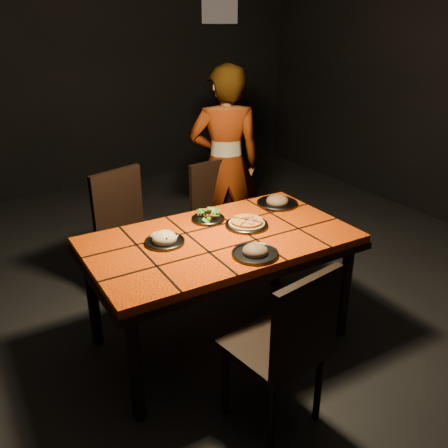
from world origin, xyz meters
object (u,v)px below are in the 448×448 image
plate_pizza (247,224)px  diner (225,165)px  chair_near (287,342)px  chair_far_left (128,226)px  dining_table (220,248)px  plate_pasta (165,240)px  chair_far_right (218,209)px

plate_pizza → diner: bearing=66.2°
chair_near → chair_far_left: chair_far_left is taller
dining_table → plate_pasta: plate_pasta is taller
plate_pizza → plate_pasta: bearing=175.7°
plate_pasta → diner: bearing=44.4°
plate_pizza → chair_far_left: bearing=121.0°
chair_near → plate_pizza: size_ratio=2.94×
dining_table → diner: 1.27m
diner → plate_pizza: bearing=89.2°
chair_near → chair_far_right: chair_near is taller
chair_near → chair_far_left: (-0.19, 1.68, 0.01)m
dining_table → diner: diner is taller
dining_table → chair_far_left: chair_far_left is taller
chair_far_left → dining_table: bearing=-89.9°
plate_pizza → plate_pasta: size_ratio=1.33×
chair_far_left → diner: (0.95, 0.19, 0.28)m
chair_near → plate_pasta: chair_near is taller
diner → plate_pizza: (-0.45, -1.02, -0.06)m
dining_table → plate_pizza: (0.22, 0.05, 0.10)m
chair_near → chair_far_left: size_ratio=0.98×
chair_near → chair_far_right: (0.60, 1.71, -0.02)m
dining_table → chair_far_right: (0.51, 0.91, -0.16)m
chair_far_right → plate_pasta: 1.20m
chair_far_right → diner: size_ratio=0.54×
chair_far_right → plate_pasta: bearing=-143.1°
plate_pizza → chair_near: bearing=-110.4°
dining_table → chair_far_right: size_ratio=1.81×
chair_far_right → diner: (0.16, 0.16, 0.31)m
plate_pizza → plate_pasta: plate_pasta is taller
chair_near → chair_far_left: bearing=-93.0°
dining_table → plate_pizza: size_ratio=5.09×
chair_far_left → diner: size_ratio=0.58×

